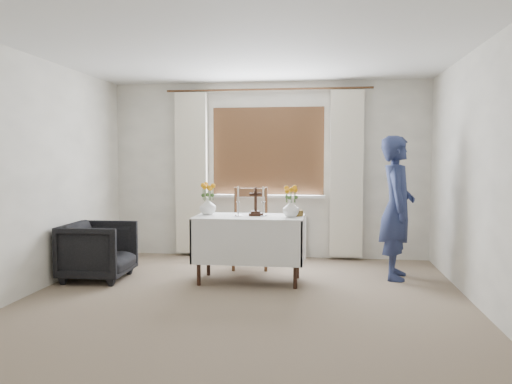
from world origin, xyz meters
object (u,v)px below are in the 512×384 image
at_px(wooden_cross, 256,201).
at_px(flower_vase_left, 208,206).
at_px(wooden_chair, 250,228).
at_px(person, 397,208).
at_px(flower_vase_right, 291,208).
at_px(altar_table, 249,249).
at_px(armchair, 98,251).

height_order(wooden_cross, flower_vase_left, wooden_cross).
relative_size(wooden_chair, wooden_cross, 3.14).
bearing_deg(flower_vase_left, person, 8.20).
bearing_deg(wooden_cross, flower_vase_right, -18.43).
relative_size(altar_table, flower_vase_left, 6.23).
relative_size(altar_table, wooden_cross, 3.76).
relative_size(armchair, flower_vase_right, 3.86).
relative_size(altar_table, armchair, 1.66).
bearing_deg(person, altar_table, 110.52).
distance_m(altar_table, wooden_chair, 0.75).
height_order(wooden_chair, flower_vase_left, wooden_chair).
relative_size(person, flower_vase_left, 8.47).
distance_m(altar_table, flower_vase_right, 0.67).
height_order(altar_table, wooden_cross, wooden_cross).
xyz_separation_m(armchair, flower_vase_left, (1.27, 0.21, 0.52)).
distance_m(wooden_chair, flower_vase_right, 1.00).
distance_m(armchair, wooden_cross, 1.94).
distance_m(wooden_chair, flower_vase_left, 0.84).
bearing_deg(altar_table, wooden_cross, 25.04).
bearing_deg(flower_vase_left, wooden_cross, -4.86).
relative_size(person, flower_vase_right, 8.74).
relative_size(wooden_cross, flower_vase_right, 1.71).
xyz_separation_m(altar_table, flower_vase_right, (0.47, -0.02, 0.48)).
bearing_deg(wooden_chair, flower_vase_right, -58.28).
distance_m(armchair, person, 3.55).
bearing_deg(wooden_chair, altar_table, -88.20).
height_order(wooden_chair, wooden_cross, wooden_cross).
distance_m(armchair, flower_vase_left, 1.39).
bearing_deg(wooden_cross, flower_vase_left, 163.64).
height_order(armchair, flower_vase_right, flower_vase_right).
bearing_deg(person, flower_vase_left, 105.55).
distance_m(altar_table, flower_vase_left, 0.70).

